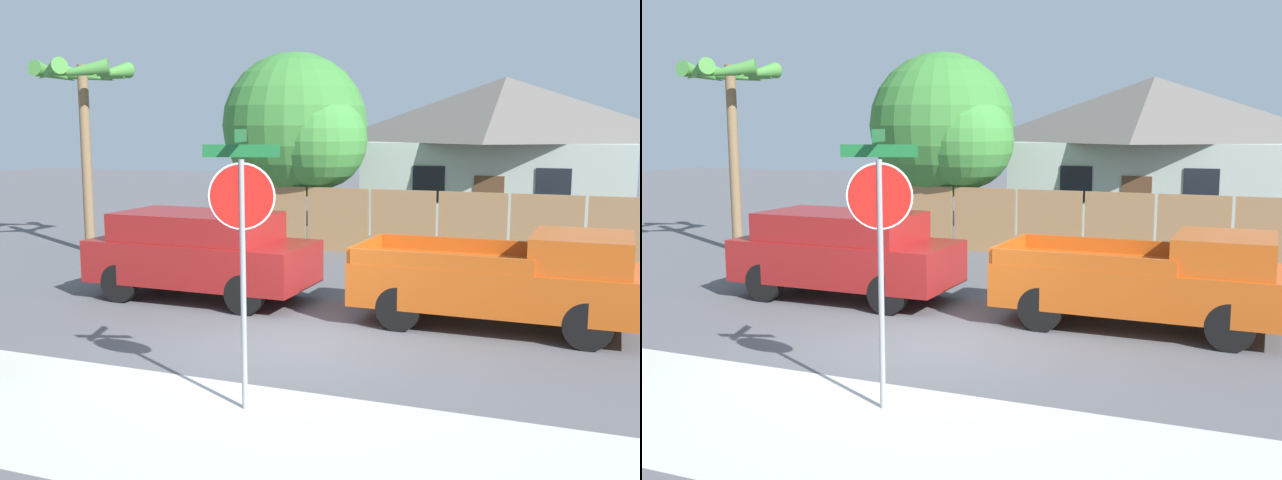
% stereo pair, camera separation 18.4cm
% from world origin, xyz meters
% --- Properties ---
extents(ground_plane, '(80.00, 80.00, 0.00)m').
position_xyz_m(ground_plane, '(0.00, 0.00, 0.00)').
color(ground_plane, '#56565B').
extents(sidewalk_strip, '(36.00, 3.20, 0.01)m').
position_xyz_m(sidewalk_strip, '(0.00, -3.60, 0.00)').
color(sidewalk_strip, beige).
rests_on(sidewalk_strip, ground).
extents(wooden_fence, '(13.15, 0.12, 1.89)m').
position_xyz_m(wooden_fence, '(1.39, 8.69, 0.90)').
color(wooden_fence, '#997047').
rests_on(wooden_fence, ground).
extents(house, '(8.88, 6.40, 5.10)m').
position_xyz_m(house, '(1.29, 14.99, 2.64)').
color(house, '#B2C1B7').
rests_on(house, ground).
extents(oak_tree, '(4.50, 4.29, 5.64)m').
position_xyz_m(oak_tree, '(-3.91, 9.76, 3.40)').
color(oak_tree, brown).
rests_on(oak_tree, ground).
extents(palm_tree, '(2.59, 2.79, 5.23)m').
position_xyz_m(palm_tree, '(-8.81, 6.20, 4.48)').
color(palm_tree, brown).
rests_on(palm_tree, ground).
extents(red_suv, '(4.51, 1.98, 1.77)m').
position_xyz_m(red_suv, '(-2.94, 2.27, 0.97)').
color(red_suv, maroon).
rests_on(red_suv, ground).
extents(orange_pickup, '(4.95, 2.04, 1.71)m').
position_xyz_m(orange_pickup, '(3.18, 2.26, 0.85)').
color(orange_pickup, '#B74C14').
rests_on(orange_pickup, ground).
extents(stop_sign, '(0.88, 0.79, 3.45)m').
position_xyz_m(stop_sign, '(0.61, -2.79, 2.36)').
color(stop_sign, gray).
rests_on(stop_sign, ground).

